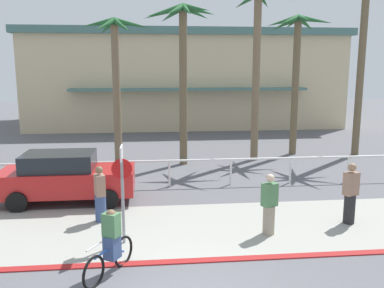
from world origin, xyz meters
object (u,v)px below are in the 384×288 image
palm_tree_4 (182,41)px  car_red_1 (66,177)px  palm_tree_3 (116,58)px  stop_sign_bike_lane (122,181)px  pedestrian_1 (350,196)px  palm_tree_6 (297,48)px  palm_tree_7 (365,15)px  cyclist_blue_0 (111,244)px  palm_tree_5 (258,38)px  pedestrian_2 (269,207)px  pedestrian_0 (100,196)px

palm_tree_4 → car_red_1: palm_tree_4 is taller
palm_tree_3 → palm_tree_4: size_ratio=0.93×
stop_sign_bike_lane → pedestrian_1: stop_sign_bike_lane is taller
stop_sign_bike_lane → palm_tree_6: size_ratio=0.36×
palm_tree_6 → car_red_1: (-10.25, -6.87, -4.56)m
palm_tree_7 → cyclist_blue_0: size_ratio=5.76×
cyclist_blue_0 → pedestrian_1: size_ratio=0.89×
palm_tree_5 → car_red_1: 10.96m
pedestrian_2 → pedestrian_0: bearing=162.8°
stop_sign_bike_lane → cyclist_blue_0: 1.90m
palm_tree_3 → palm_tree_6: size_ratio=0.95×
palm_tree_6 → pedestrian_1: (-1.72, -9.76, -4.59)m
pedestrian_1 → palm_tree_6: bearing=80.0°
palm_tree_4 → car_red_1: (-4.32, -5.21, -4.75)m
palm_tree_5 → pedestrian_2: bearing=-102.0°
stop_sign_bike_lane → palm_tree_3: bearing=94.7°
stop_sign_bike_lane → pedestrian_1: (6.42, 0.72, -0.83)m
cyclist_blue_0 → pedestrian_2: pedestrian_2 is taller
palm_tree_3 → palm_tree_6: palm_tree_6 is taller
cyclist_blue_0 → palm_tree_5: bearing=61.3°
palm_tree_4 → pedestrian_1: bearing=-62.6°
pedestrian_2 → palm_tree_5: bearing=78.0°
pedestrian_0 → pedestrian_2: bearing=-17.2°
palm_tree_4 → palm_tree_7: bearing=6.6°
stop_sign_bike_lane → car_red_1: bearing=120.3°
stop_sign_bike_lane → palm_tree_3: (-0.80, 9.74, 3.22)m
palm_tree_6 → pedestrian_2: palm_tree_6 is taller
car_red_1 → palm_tree_5: bearing=35.8°
palm_tree_5 → pedestrian_0: size_ratio=4.76×
palm_tree_5 → cyclist_blue_0: 13.49m
stop_sign_bike_lane → palm_tree_7: (11.29, 9.88, 5.30)m
palm_tree_5 → pedestrian_0: bearing=-130.5°
palm_tree_5 → car_red_1: palm_tree_5 is taller
palm_tree_5 → palm_tree_6: size_ratio=1.13×
cyclist_blue_0 → pedestrian_1: (6.60, 2.33, 0.15)m
palm_tree_7 → palm_tree_3: bearing=-179.3°
palm_tree_3 → car_red_1: 7.45m
stop_sign_bike_lane → palm_tree_7: 15.91m
palm_tree_5 → palm_tree_7: size_ratio=0.86×
palm_tree_5 → palm_tree_7: 5.62m
palm_tree_3 → pedestrian_1: size_ratio=3.73×
pedestrian_1 → pedestrian_2: pedestrian_1 is taller
car_red_1 → palm_tree_6: bearing=33.8°
car_red_1 → cyclist_blue_0: car_red_1 is taller
palm_tree_7 → pedestrian_0: size_ratio=5.52×
stop_sign_bike_lane → palm_tree_4: size_ratio=0.35×
palm_tree_6 → cyclist_blue_0: (-8.32, -12.09, -4.73)m
palm_tree_3 → pedestrian_0: palm_tree_3 is taller
palm_tree_7 → stop_sign_bike_lane: bearing=-138.8°
palm_tree_6 → palm_tree_7: bearing=-10.9°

